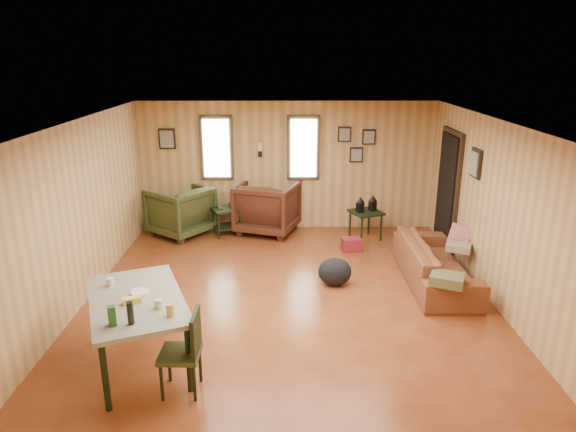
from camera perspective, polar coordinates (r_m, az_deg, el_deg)
name	(u,v)px	position (r m, az deg, el deg)	size (l,w,h in m)	color
room	(300,208)	(6.99, 1.39, 0.90)	(5.54, 6.04, 2.44)	brown
sofa	(436,256)	(7.76, 16.12, -4.32)	(2.09, 0.61, 0.82)	brown
recliner_brown	(268,205)	(9.53, -2.26, 1.25)	(1.03, 0.96, 1.06)	#432114
recliner_green	(180,209)	(9.61, -11.91, 0.80)	(0.96, 0.90, 0.99)	#353E1C
end_table	(226,216)	(9.50, -6.85, -0.04)	(0.63, 0.61, 0.63)	black
side_table	(366,210)	(9.26, 8.68, 0.68)	(0.66, 0.66, 0.81)	black
cooler	(351,244)	(8.80, 7.06, -3.16)	(0.35, 0.28, 0.23)	maroon
backpack	(335,272)	(7.47, 5.23, -6.19)	(0.57, 0.49, 0.42)	black
sofa_pillows	(454,259)	(7.49, 17.93, -4.53)	(1.04, 1.75, 0.36)	brown
dining_table	(137,305)	(5.65, -16.46, -9.42)	(1.43, 1.77, 1.01)	gray
dining_chair	(186,348)	(5.24, -11.22, -14.19)	(0.40, 0.40, 0.86)	#353E1C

